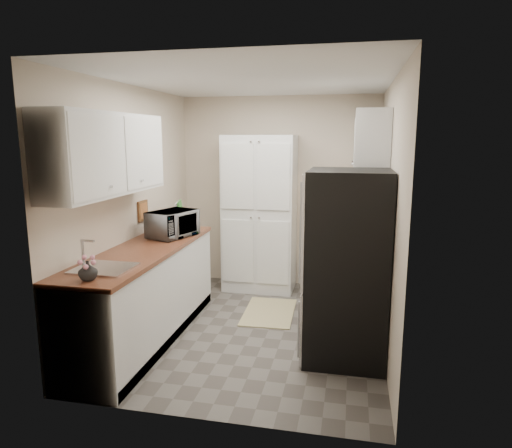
% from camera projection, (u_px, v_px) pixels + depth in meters
% --- Properties ---
extents(ground, '(3.20, 3.20, 0.00)m').
position_uv_depth(ground, '(253.00, 329.00, 4.77)').
color(ground, '#56514C').
rests_on(ground, ground).
extents(room_shell, '(2.64, 3.24, 2.52)m').
position_uv_depth(room_shell, '(251.00, 173.00, 4.46)').
color(room_shell, beige).
rests_on(room_shell, ground).
extents(pantry_cabinet, '(0.90, 0.55, 2.00)m').
position_uv_depth(pantry_cabinet, '(260.00, 214.00, 5.89)').
color(pantry_cabinet, silver).
rests_on(pantry_cabinet, ground).
extents(base_cabinet_left, '(0.60, 2.30, 0.88)m').
position_uv_depth(base_cabinet_left, '(146.00, 296.00, 4.48)').
color(base_cabinet_left, silver).
rests_on(base_cabinet_left, ground).
extents(countertop_left, '(0.63, 2.33, 0.04)m').
position_uv_depth(countertop_left, '(143.00, 250.00, 4.39)').
color(countertop_left, brown).
rests_on(countertop_left, base_cabinet_left).
extents(base_cabinet_right, '(0.60, 0.80, 0.88)m').
position_uv_depth(base_cabinet_right, '(352.00, 263.00, 5.63)').
color(base_cabinet_right, silver).
rests_on(base_cabinet_right, ground).
extents(countertop_right, '(0.63, 0.83, 0.04)m').
position_uv_depth(countertop_right, '(353.00, 227.00, 5.54)').
color(countertop_right, brown).
rests_on(countertop_right, base_cabinet_right).
extents(electric_range, '(0.71, 0.78, 1.13)m').
position_uv_depth(electric_range, '(350.00, 280.00, 4.86)').
color(electric_range, '#B7B7BC').
rests_on(electric_range, ground).
extents(refrigerator, '(0.70, 0.72, 1.70)m').
position_uv_depth(refrigerator, '(347.00, 266.00, 4.03)').
color(refrigerator, '#B7B7BC').
rests_on(refrigerator, ground).
extents(microwave, '(0.50, 0.60, 0.28)m').
position_uv_depth(microwave, '(173.00, 224.00, 4.87)').
color(microwave, '#A9A9AE').
rests_on(microwave, countertop_left).
extents(wine_bottle, '(0.06, 0.06, 0.26)m').
position_uv_depth(wine_bottle, '(176.00, 218.00, 5.33)').
color(wine_bottle, black).
rests_on(wine_bottle, countertop_left).
extents(flower_vase, '(0.15, 0.15, 0.15)m').
position_uv_depth(flower_vase, '(88.00, 271.00, 3.40)').
color(flower_vase, silver).
rests_on(flower_vase, countertop_left).
extents(cutting_board, '(0.09, 0.26, 0.32)m').
position_uv_depth(cutting_board, '(181.00, 215.00, 5.33)').
color(cutting_board, '#358732').
rests_on(cutting_board, countertop_left).
extents(toaster_oven, '(0.29, 0.36, 0.19)m').
position_uv_depth(toaster_oven, '(354.00, 217.00, 5.59)').
color(toaster_oven, silver).
rests_on(toaster_oven, countertop_right).
extents(fruit_basket, '(0.35, 0.35, 0.13)m').
position_uv_depth(fruit_basket, '(355.00, 203.00, 5.57)').
color(fruit_basket, '#D75A17').
rests_on(fruit_basket, toaster_oven).
extents(kitchen_mat, '(0.59, 0.91, 0.01)m').
position_uv_depth(kitchen_mat, '(269.00, 312.00, 5.21)').
color(kitchen_mat, tan).
rests_on(kitchen_mat, ground).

